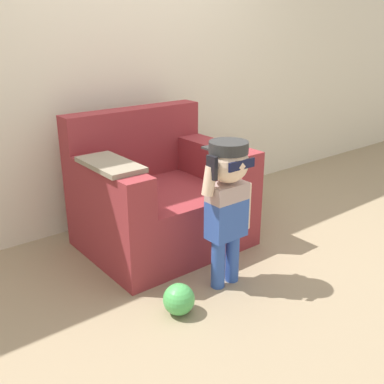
% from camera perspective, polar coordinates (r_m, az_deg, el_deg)
% --- Properties ---
extents(ground_plane, '(10.00, 10.00, 0.00)m').
position_cam_1_polar(ground_plane, '(3.27, 0.25, -6.62)').
color(ground_plane, '#998466').
extents(wall_back, '(10.00, 0.05, 2.60)m').
position_cam_1_polar(wall_back, '(3.57, -8.16, 17.27)').
color(wall_back, beige).
rests_on(wall_back, ground_plane).
extents(armchair, '(1.09, 0.87, 0.93)m').
position_cam_1_polar(armchair, '(3.17, -4.16, -0.91)').
color(armchair, maroon).
rests_on(armchair, ground_plane).
extents(person_child, '(0.36, 0.27, 0.89)m').
position_cam_1_polar(person_child, '(2.56, 4.53, -0.03)').
color(person_child, '#3356AD').
rests_on(person_child, ground_plane).
extents(side_table, '(0.44, 0.44, 0.47)m').
position_cam_1_polar(side_table, '(3.81, 4.96, 1.99)').
color(side_table, beige).
rests_on(side_table, ground_plane).
extents(toy_ball, '(0.18, 0.18, 0.18)m').
position_cam_1_polar(toy_ball, '(2.51, -1.68, -13.45)').
color(toy_ball, '#4CB256').
rests_on(toy_ball, ground_plane).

